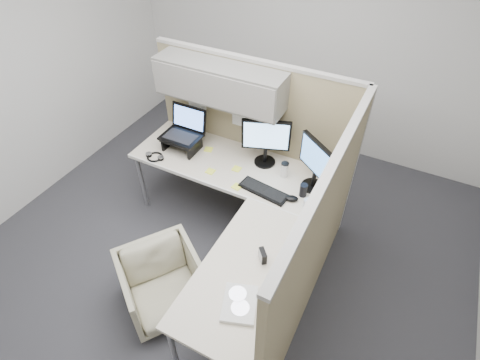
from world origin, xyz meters
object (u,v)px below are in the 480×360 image
at_px(office_chair, 162,281).
at_px(monitor_left, 266,139).
at_px(desk, 236,204).
at_px(keyboard, 264,191).

relative_size(office_chair, monitor_left, 1.35).
bearing_deg(office_chair, desk, 13.90).
distance_m(desk, office_chair, 0.88).
bearing_deg(desk, monitor_left, 89.18).
height_order(desk, keyboard, keyboard).
height_order(office_chair, monitor_left, monitor_left).
xyz_separation_m(desk, office_chair, (-0.29, -0.74, -0.37)).
distance_m(monitor_left, keyboard, 0.48).
bearing_deg(office_chair, keyboard, 9.54).
relative_size(desk, office_chair, 3.18).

